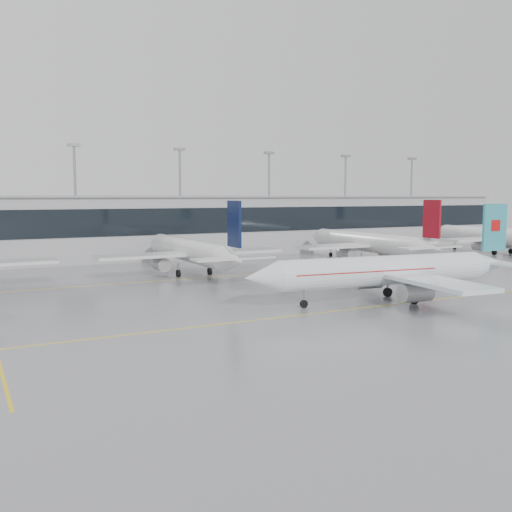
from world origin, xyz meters
TOP-DOWN VIEW (x-y plane):
  - ground at (0.00, 0.00)m, footprint 320.00×320.00m
  - taxi_line_main at (0.00, 0.00)m, footprint 120.00×0.25m
  - taxi_line_north at (0.00, 30.00)m, footprint 120.00×0.25m
  - terminal at (0.00, 62.00)m, footprint 180.00×15.00m
  - terminal_glass at (0.00, 54.45)m, footprint 180.00×0.20m
  - terminal_roof at (0.00, 62.00)m, footprint 182.00×16.00m
  - light_masts at (0.00, 68.00)m, footprint 156.40×1.00m
  - air_canada_jet at (12.71, 1.78)m, footprint 36.25×29.07m
  - parked_jet_c at (-0.00, 33.69)m, footprint 29.64×36.96m
  - parked_jet_d at (35.00, 33.69)m, footprint 29.64×36.96m
  - parked_jet_e at (70.00, 33.69)m, footprint 29.64×36.96m

SIDE VIEW (x-z plane):
  - ground at x=0.00m, z-range 0.00..0.00m
  - taxi_line_main at x=0.00m, z-range 0.00..0.01m
  - taxi_line_north at x=0.00m, z-range 0.00..0.01m
  - air_canada_jet at x=12.71m, z-range -2.08..9.26m
  - parked_jet_c at x=0.00m, z-range -2.15..9.57m
  - parked_jet_d at x=35.00m, z-range -2.15..9.57m
  - parked_jet_e at x=70.00m, z-range -2.15..9.57m
  - terminal at x=0.00m, z-range 0.00..12.00m
  - terminal_glass at x=0.00m, z-range 5.00..10.00m
  - terminal_roof at x=0.00m, z-range 12.00..12.40m
  - light_masts at x=0.00m, z-range 2.04..24.64m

